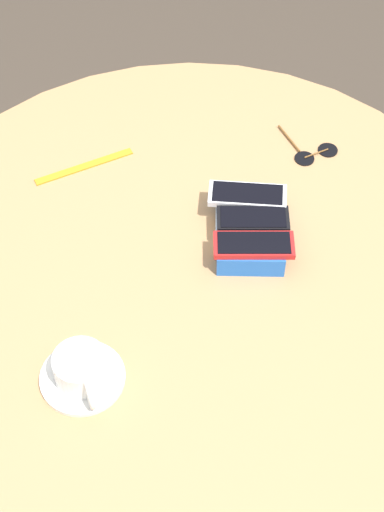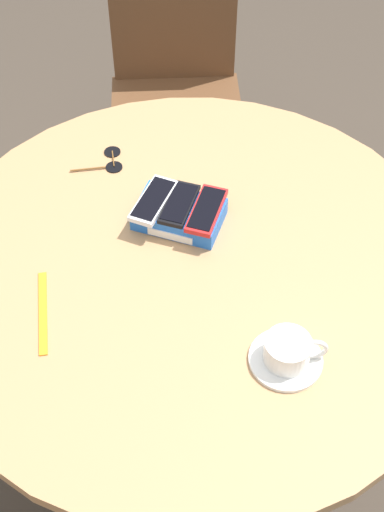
{
  "view_description": "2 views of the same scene",
  "coord_description": "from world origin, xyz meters",
  "px_view_note": "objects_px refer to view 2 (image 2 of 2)",
  "views": [
    {
      "loc": [
        0.93,
        -0.01,
        1.97
      ],
      "look_at": [
        0.0,
        0.0,
        0.8
      ],
      "focal_mm": 60.0,
      "sensor_mm": 36.0,
      "label": 1
    },
    {
      "loc": [
        0.27,
        -0.9,
        1.9
      ],
      "look_at": [
        0.0,
        0.0,
        0.8
      ],
      "focal_mm": 50.0,
      "sensor_mm": 36.0,
      "label": 2
    }
  ],
  "objects_px": {
    "saucer": "(286,359)",
    "chair_far_side": "(176,101)",
    "phone_red": "(205,210)",
    "round_table": "(192,295)",
    "lanyard_strap": "(43,312)",
    "phone_black": "(179,204)",
    "phone_white": "(153,200)",
    "phone_box": "(179,214)",
    "sunglasses": "(110,161)",
    "coffee_cup": "(289,350)"
  },
  "relations": [
    {
      "from": "saucer",
      "to": "chair_far_side",
      "type": "relative_size",
      "value": 0.17
    },
    {
      "from": "chair_far_side",
      "to": "phone_red",
      "type": "bearing_deg",
      "value": -68.09
    },
    {
      "from": "round_table",
      "to": "lanyard_strap",
      "type": "xyz_separation_m",
      "value": [
        -0.24,
        -0.21,
        0.11
      ]
    },
    {
      "from": "phone_black",
      "to": "lanyard_strap",
      "type": "bearing_deg",
      "value": -119.77
    },
    {
      "from": "lanyard_strap",
      "to": "phone_white",
      "type": "bearing_deg",
      "value": 68.02
    },
    {
      "from": "round_table",
      "to": "phone_box",
      "type": "xyz_separation_m",
      "value": [
        -0.06,
        0.1,
        0.13
      ]
    },
    {
      "from": "round_table",
      "to": "lanyard_strap",
      "type": "distance_m",
      "value": 0.34
    },
    {
      "from": "phone_box",
      "to": "sunglasses",
      "type": "distance_m",
      "value": 0.25
    },
    {
      "from": "saucer",
      "to": "lanyard_strap",
      "type": "xyz_separation_m",
      "value": [
        -0.47,
        -0.03,
        -0.0
      ]
    },
    {
      "from": "phone_white",
      "to": "coffee_cup",
      "type": "height_order",
      "value": "coffee_cup"
    },
    {
      "from": "sunglasses",
      "to": "phone_black",
      "type": "bearing_deg",
      "value": -32.16
    },
    {
      "from": "phone_red",
      "to": "lanyard_strap",
      "type": "relative_size",
      "value": 0.7
    },
    {
      "from": "saucer",
      "to": "sunglasses",
      "type": "distance_m",
      "value": 0.66
    },
    {
      "from": "lanyard_strap",
      "to": "sunglasses",
      "type": "distance_m",
      "value": 0.45
    },
    {
      "from": "lanyard_strap",
      "to": "saucer",
      "type": "bearing_deg",
      "value": 3.38
    },
    {
      "from": "phone_white",
      "to": "saucer",
      "type": "height_order",
      "value": "phone_white"
    },
    {
      "from": "phone_black",
      "to": "chair_far_side",
      "type": "distance_m",
      "value": 0.95
    },
    {
      "from": "lanyard_strap",
      "to": "chair_far_side",
      "type": "bearing_deg",
      "value": 94.7
    },
    {
      "from": "coffee_cup",
      "to": "round_table",
      "type": "bearing_deg",
      "value": 143.15
    },
    {
      "from": "phone_black",
      "to": "lanyard_strap",
      "type": "xyz_separation_m",
      "value": [
        -0.18,
        -0.31,
        -0.05
      ]
    },
    {
      "from": "phone_black",
      "to": "saucer",
      "type": "distance_m",
      "value": 0.41
    },
    {
      "from": "phone_black",
      "to": "chair_far_side",
      "type": "xyz_separation_m",
      "value": [
        -0.27,
        0.82,
        -0.39
      ]
    },
    {
      "from": "phone_white",
      "to": "coffee_cup",
      "type": "relative_size",
      "value": 1.27
    },
    {
      "from": "phone_box",
      "to": "coffee_cup",
      "type": "relative_size",
      "value": 1.62
    },
    {
      "from": "phone_red",
      "to": "sunglasses",
      "type": "bearing_deg",
      "value": 153.38
    },
    {
      "from": "round_table",
      "to": "sunglasses",
      "type": "bearing_deg",
      "value": 138.38
    },
    {
      "from": "phone_box",
      "to": "saucer",
      "type": "relative_size",
      "value": 1.36
    },
    {
      "from": "saucer",
      "to": "coffee_cup",
      "type": "xyz_separation_m",
      "value": [
        0.0,
        0.0,
        0.03
      ]
    },
    {
      "from": "phone_black",
      "to": "phone_white",
      "type": "bearing_deg",
      "value": -173.04
    },
    {
      "from": "phone_white",
      "to": "saucer",
      "type": "distance_m",
      "value": 0.45
    },
    {
      "from": "phone_white",
      "to": "phone_red",
      "type": "bearing_deg",
      "value": 2.3
    },
    {
      "from": "phone_box",
      "to": "lanyard_strap",
      "type": "xyz_separation_m",
      "value": [
        -0.18,
        -0.31,
        -0.02
      ]
    },
    {
      "from": "coffee_cup",
      "to": "chair_far_side",
      "type": "distance_m",
      "value": 1.3
    },
    {
      "from": "phone_box",
      "to": "phone_white",
      "type": "relative_size",
      "value": 1.28
    },
    {
      "from": "phone_box",
      "to": "phone_red",
      "type": "relative_size",
      "value": 1.33
    },
    {
      "from": "round_table",
      "to": "phone_box",
      "type": "distance_m",
      "value": 0.18
    },
    {
      "from": "phone_red",
      "to": "coffee_cup",
      "type": "bearing_deg",
      "value": -49.96
    },
    {
      "from": "sunglasses",
      "to": "chair_far_side",
      "type": "relative_size",
      "value": 0.14
    },
    {
      "from": "lanyard_strap",
      "to": "sunglasses",
      "type": "height_order",
      "value": "sunglasses"
    },
    {
      "from": "phone_box",
      "to": "phone_black",
      "type": "relative_size",
      "value": 1.44
    },
    {
      "from": "saucer",
      "to": "round_table",
      "type": "bearing_deg",
      "value": 142.66
    },
    {
      "from": "round_table",
      "to": "coffee_cup",
      "type": "xyz_separation_m",
      "value": [
        0.24,
        -0.18,
        0.15
      ]
    },
    {
      "from": "phone_black",
      "to": "chair_far_side",
      "type": "relative_size",
      "value": 0.16
    },
    {
      "from": "phone_white",
      "to": "phone_black",
      "type": "bearing_deg",
      "value": 6.96
    },
    {
      "from": "phone_red",
      "to": "chair_far_side",
      "type": "relative_size",
      "value": 0.17
    },
    {
      "from": "phone_black",
      "to": "lanyard_strap",
      "type": "height_order",
      "value": "phone_black"
    },
    {
      "from": "coffee_cup",
      "to": "lanyard_strap",
      "type": "xyz_separation_m",
      "value": [
        -0.48,
        -0.03,
        -0.03
      ]
    },
    {
      "from": "phone_white",
      "to": "sunglasses",
      "type": "xyz_separation_m",
      "value": [
        -0.16,
        0.14,
        -0.05
      ]
    },
    {
      "from": "coffee_cup",
      "to": "chair_far_side",
      "type": "xyz_separation_m",
      "value": [
        -0.57,
        1.11,
        -0.37
      ]
    },
    {
      "from": "phone_white",
      "to": "lanyard_strap",
      "type": "relative_size",
      "value": 0.73
    }
  ]
}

